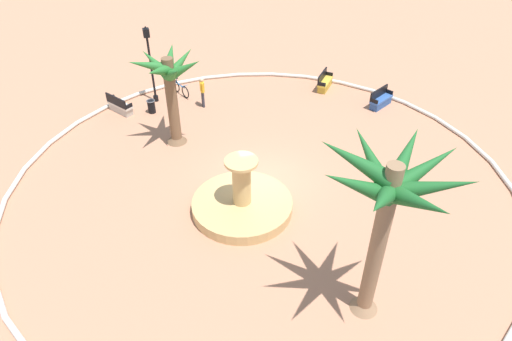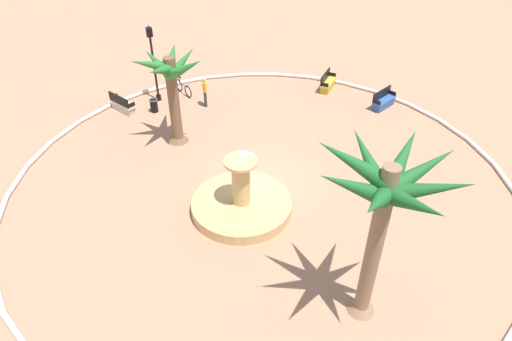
% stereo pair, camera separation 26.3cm
% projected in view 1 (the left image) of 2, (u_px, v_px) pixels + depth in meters
% --- Properties ---
extents(ground_plane, '(80.00, 80.00, 0.00)m').
position_uv_depth(ground_plane, '(261.00, 181.00, 19.60)').
color(ground_plane, tan).
extents(plaza_curb, '(21.41, 21.41, 0.20)m').
position_uv_depth(plaza_curb, '(261.00, 179.00, 19.54)').
color(plaza_curb, silver).
rests_on(plaza_curb, ground).
extents(fountain, '(4.00, 4.00, 2.44)m').
position_uv_depth(fountain, '(242.00, 203.00, 17.92)').
color(fountain, tan).
rests_on(fountain, ground).
extents(palm_tree_near_fountain, '(3.28, 3.36, 4.57)m').
position_uv_depth(palm_tree_near_fountain, '(169.00, 81.00, 20.17)').
color(palm_tree_near_fountain, brown).
rests_on(palm_tree_near_fountain, ground).
extents(palm_tree_by_curb, '(4.06, 4.04, 5.91)m').
position_uv_depth(palm_tree_by_curb, '(388.00, 199.00, 11.73)').
color(palm_tree_by_curb, '#8E6B4C').
rests_on(palm_tree_by_curb, ground).
extents(bench_east, '(1.29, 1.62, 1.00)m').
position_uv_depth(bench_east, '(120.00, 106.00, 24.20)').
color(bench_east, beige).
rests_on(bench_east, ground).
extents(bench_west, '(1.65, 1.17, 1.00)m').
position_uv_depth(bench_west, '(381.00, 101.00, 24.74)').
color(bench_west, '#335BA8').
rests_on(bench_west, ground).
extents(bench_north, '(1.44, 1.53, 1.00)m').
position_uv_depth(bench_north, '(325.00, 83.00, 26.45)').
color(bench_north, gold).
rests_on(bench_north, ground).
extents(lamppost, '(0.32, 0.32, 4.27)m').
position_uv_depth(lamppost, '(150.00, 59.00, 23.94)').
color(lamppost, black).
rests_on(lamppost, ground).
extents(trash_bin, '(0.46, 0.46, 0.73)m').
position_uv_depth(trash_bin, '(151.00, 106.00, 24.16)').
color(trash_bin, black).
rests_on(trash_bin, ground).
extents(bicycle_red_frame, '(0.71, 1.63, 0.94)m').
position_uv_depth(bicycle_red_frame, '(181.00, 88.00, 25.81)').
color(bicycle_red_frame, black).
rests_on(bicycle_red_frame, ground).
extents(person_cyclist_helmet, '(0.22, 0.53, 1.71)m').
position_uv_depth(person_cyclist_helmet, '(202.00, 91.00, 24.35)').
color(person_cyclist_helmet, '#33333D').
rests_on(person_cyclist_helmet, ground).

